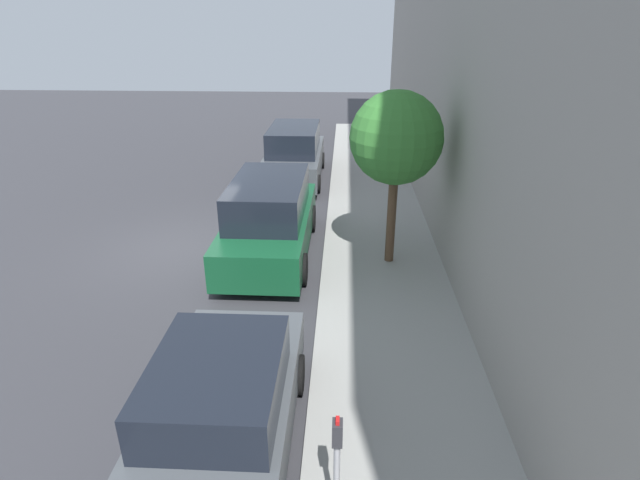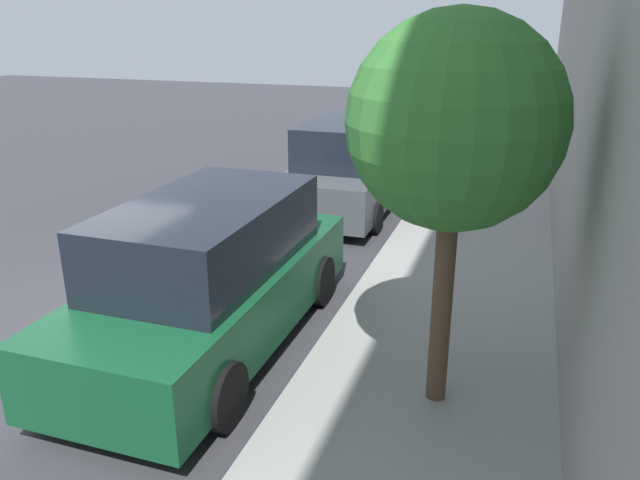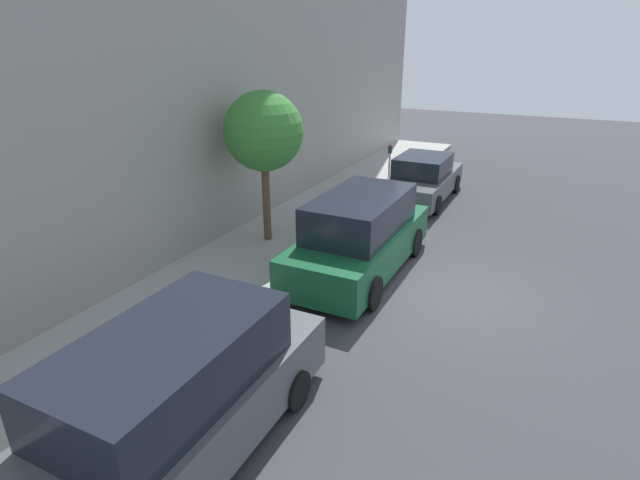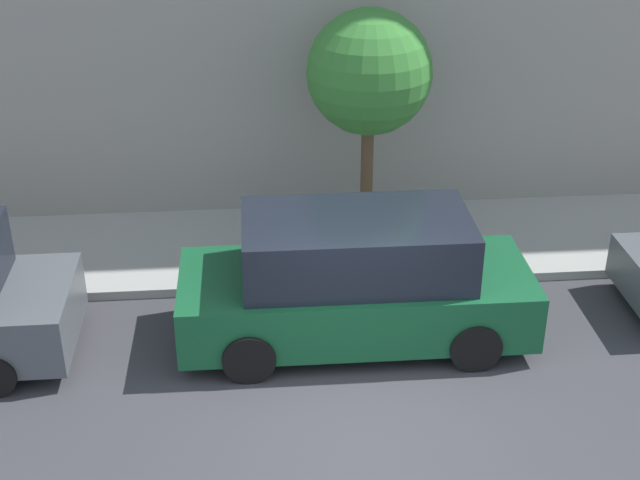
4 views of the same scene
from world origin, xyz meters
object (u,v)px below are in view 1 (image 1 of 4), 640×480
(parking_meter_near, at_px, (337,460))
(street_tree, at_px, (396,139))
(parked_minivan_third, at_px, (294,154))
(parked_minivan_second, at_px, (270,219))
(parked_sedan_nearest, at_px, (219,416))

(parking_meter_near, bearing_deg, street_tree, 80.63)
(parked_minivan_third, relative_size, street_tree, 1.26)
(parked_minivan_third, bearing_deg, parked_minivan_second, -89.86)
(parked_minivan_second, distance_m, street_tree, 3.59)
(parked_minivan_third, bearing_deg, street_tree, -67.21)
(parked_minivan_second, xyz_separation_m, street_tree, (2.87, -0.53, 2.09))
(street_tree, bearing_deg, parking_meter_near, -99.37)
(parked_sedan_nearest, distance_m, parked_minivan_third, 12.68)
(parking_meter_near, distance_m, street_tree, 7.10)
(parked_minivan_second, height_order, street_tree, street_tree)
(parked_sedan_nearest, height_order, parking_meter_near, parking_meter_near)
(street_tree, bearing_deg, parked_minivan_third, 112.79)
(parked_sedan_nearest, bearing_deg, parked_minivan_second, 92.25)
(parked_minivan_second, xyz_separation_m, parked_minivan_third, (-0.02, 6.33, 0.00))
(parked_sedan_nearest, bearing_deg, street_tree, 65.74)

